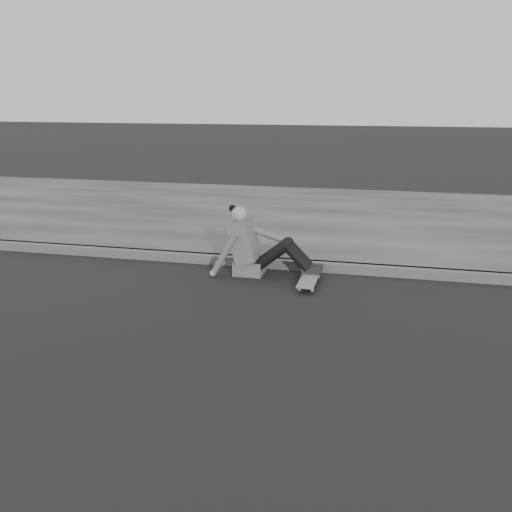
% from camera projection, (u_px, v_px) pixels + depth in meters
% --- Properties ---
extents(ground, '(80.00, 80.00, 0.00)m').
position_uv_depth(ground, '(175.00, 345.00, 5.17)').
color(ground, black).
rests_on(ground, ground).
extents(curb, '(24.00, 0.16, 0.12)m').
position_uv_depth(curb, '(245.00, 261.00, 7.57)').
color(curb, '#505050').
rests_on(curb, ground).
extents(sidewalk, '(24.00, 6.00, 0.12)m').
position_uv_depth(sidewalk, '(287.00, 216.00, 10.40)').
color(sidewalk, '#3E3E3E').
rests_on(sidewalk, ground).
extents(skateboard, '(0.20, 0.78, 0.09)m').
position_uv_depth(skateboard, '(309.00, 279.00, 6.81)').
color(skateboard, gray).
rests_on(skateboard, ground).
extents(seated_woman, '(1.38, 0.46, 0.88)m').
position_uv_depth(seated_woman, '(254.00, 247.00, 7.12)').
color(seated_woman, '#59595C').
rests_on(seated_woman, ground).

